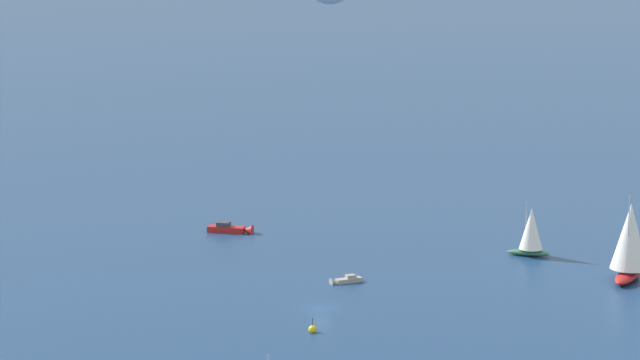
{
  "coord_description": "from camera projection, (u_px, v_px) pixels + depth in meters",
  "views": [
    {
      "loc": [
        -123.01,
        -125.37,
        52.09
      ],
      "look_at": [
        0.0,
        0.0,
        18.31
      ],
      "focal_mm": 73.19,
      "sensor_mm": 36.0,
      "label": 1
    }
  ],
  "objects": [
    {
      "name": "sailboat_far_stbd",
      "position": [
        531.0,
        231.0,
        210.99
      ],
      "size": [
        5.29,
        6.98,
        8.92
      ],
      "color": "#33704C",
      "rests_on": "ground_plane"
    },
    {
      "name": "ground_plane",
      "position": [
        320.0,
        308.0,
        182.32
      ],
      "size": [
        2000.0,
        2000.0,
        0.0
      ],
      "primitive_type": "plane",
      "color": "navy"
    },
    {
      "name": "motorboat_far_port",
      "position": [
        345.0,
        280.0,
        195.44
      ],
      "size": [
        5.15,
        2.92,
        1.45
      ],
      "color": "#9E9993",
      "rests_on": "ground_plane"
    },
    {
      "name": "marker_buoy",
      "position": [
        313.0,
        329.0,
        171.44
      ],
      "size": [
        1.1,
        1.1,
        2.1
      ],
      "color": "yellow",
      "rests_on": "ground_plane"
    },
    {
      "name": "motorboat_near_centre",
      "position": [
        232.0,
        229.0,
        227.91
      ],
      "size": [
        6.04,
        7.82,
        2.31
      ],
      "color": "#B21E1E",
      "rests_on": "ground_plane"
    },
    {
      "name": "sailboat_inshore",
      "position": [
        630.0,
        241.0,
        196.11
      ],
      "size": [
        10.71,
        7.2,
        13.32
      ],
      "color": "#B21E1E",
      "rests_on": "ground_plane"
    }
  ]
}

